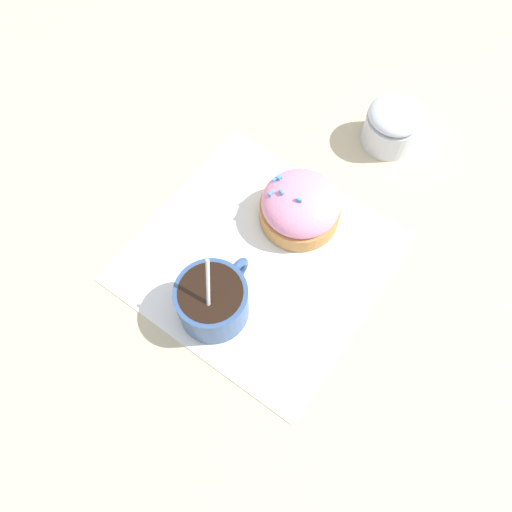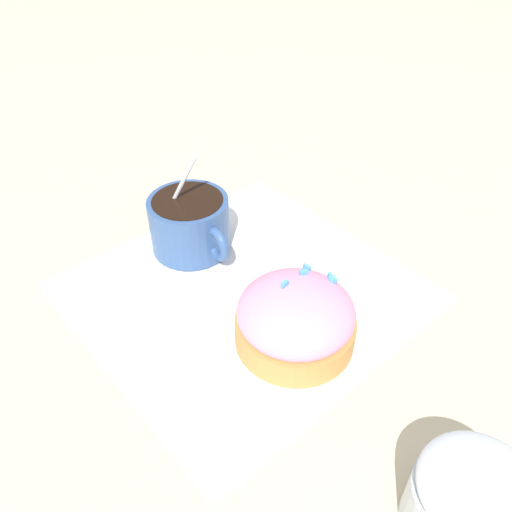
# 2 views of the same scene
# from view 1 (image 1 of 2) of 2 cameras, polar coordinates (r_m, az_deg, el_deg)

# --- Properties ---
(ground_plane) EXTENTS (3.00, 3.00, 0.00)m
(ground_plane) POSITION_cam_1_polar(r_m,az_deg,el_deg) (0.60, 0.24, -0.21)
(ground_plane) COLOR #C6B793
(paper_napkin) EXTENTS (0.27, 0.28, 0.00)m
(paper_napkin) POSITION_cam_1_polar(r_m,az_deg,el_deg) (0.60, 0.24, -0.15)
(paper_napkin) COLOR white
(paper_napkin) RESTS_ON ground_plane
(coffee_cup) EXTENTS (0.10, 0.08, 0.11)m
(coffee_cup) POSITION_cam_1_polar(r_m,az_deg,el_deg) (0.54, -4.94, -5.02)
(coffee_cup) COLOR #335184
(coffee_cup) RESTS_ON paper_napkin
(frosted_pastry) EXTENTS (0.10, 0.10, 0.06)m
(frosted_pastry) POSITION_cam_1_polar(r_m,az_deg,el_deg) (0.60, 5.09, 5.68)
(frosted_pastry) COLOR #C18442
(frosted_pastry) RESTS_ON paper_napkin
(sugar_bowl) EXTENTS (0.07, 0.07, 0.06)m
(sugar_bowl) POSITION_cam_1_polar(r_m,az_deg,el_deg) (0.69, 15.32, 14.27)
(sugar_bowl) COLOR silver
(sugar_bowl) RESTS_ON ground_plane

